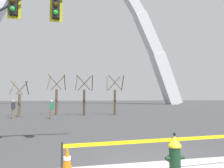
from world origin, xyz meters
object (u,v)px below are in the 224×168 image
monument_arch (75,31)px  pedestrian_standing_center (13,109)px  traffic_signal_gantry (4,30)px  fire_hydrant (175,156)px  traffic_cone_by_hydrant (67,161)px  pedestrian_walking_left (51,109)px

monument_arch → pedestrian_standing_center: monument_arch is taller
monument_arch → traffic_signal_gantry: bearing=-95.5°
traffic_signal_gantry → monument_arch: monument_arch is taller
fire_hydrant → monument_arch: monument_arch is taller
traffic_cone_by_hydrant → pedestrian_standing_center: 15.19m
pedestrian_walking_left → pedestrian_standing_center: same height
monument_arch → pedestrian_standing_center: 37.63m
monument_arch → pedestrian_walking_left: 37.78m
traffic_cone_by_hydrant → traffic_signal_gantry: (-2.07, 2.55, 3.71)m
traffic_signal_gantry → pedestrian_standing_center: size_ratio=3.77×
fire_hydrant → pedestrian_standing_center: 16.53m
fire_hydrant → pedestrian_walking_left: (-3.53, 14.45, 0.35)m
traffic_cone_by_hydrant → fire_hydrant: bearing=-12.6°
pedestrian_walking_left → traffic_signal_gantry: bearing=-94.8°
fire_hydrant → traffic_cone_by_hydrant: fire_hydrant is taller
traffic_signal_gantry → monument_arch: bearing=84.5°
fire_hydrant → pedestrian_walking_left: 14.88m
fire_hydrant → pedestrian_walking_left: bearing=103.7°
pedestrian_walking_left → monument_arch: bearing=84.2°
monument_arch → pedestrian_standing_center: size_ratio=35.34×
fire_hydrant → monument_arch: 51.02m
fire_hydrant → pedestrian_walking_left: pedestrian_walking_left is taller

